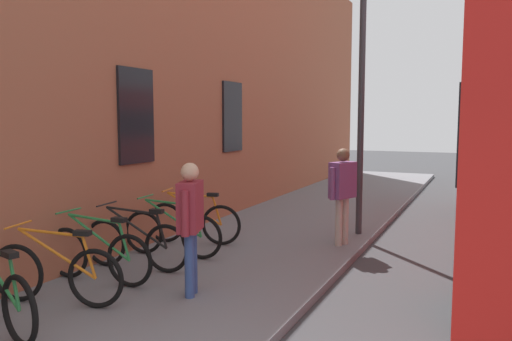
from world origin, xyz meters
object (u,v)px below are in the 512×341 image
Objects in this scene: bicycle_beside_lamp at (98,255)px; street_lamp at (362,75)px; bicycle_nearest_sign at (136,244)px; bicycle_under_window at (172,233)px; bicycle_mid_rack at (193,222)px; pedestrian_by_facade at (343,186)px; bicycle_by_door at (56,273)px; pedestrian_crossing_street at (190,215)px.

street_lamp reaches higher than bicycle_beside_lamp.
bicycle_nearest_sign and bicycle_under_window have the same top height.
bicycle_nearest_sign and bicycle_mid_rack have the same top height.
bicycle_beside_lamp is at bearing 144.07° from pedestrian_by_facade.
bicycle_mid_rack is at bearing -0.85° from bicycle_beside_lamp.
bicycle_beside_lamp is at bearing 173.16° from bicycle_nearest_sign.
bicycle_nearest_sign is 1.00× the size of bicycle_under_window.
bicycle_by_door is 0.98× the size of bicycle_under_window.
bicycle_mid_rack is 2.73m from pedestrian_by_facade.
bicycle_by_door and bicycle_nearest_sign have the same top height.
bicycle_mid_rack is (2.38, -0.04, 0.00)m from bicycle_beside_lamp.
bicycle_beside_lamp is (0.86, 0.13, -0.00)m from bicycle_by_door.
bicycle_beside_lamp is 4.27m from pedestrian_by_facade.
bicycle_beside_lamp is 2.38m from bicycle_mid_rack.
bicycle_by_door is 1.56m from bicycle_nearest_sign.
pedestrian_crossing_street reaches higher than bicycle_by_door.
bicycle_nearest_sign is 1.69m from bicycle_mid_rack.
bicycle_under_window is 1.03× the size of pedestrian_by_facade.
street_lamp is at bearing -33.47° from bicycle_nearest_sign.
pedestrian_crossing_street reaches higher than bicycle_nearest_sign.
pedestrian_by_facade is (2.72, -2.39, 0.66)m from bicycle_nearest_sign.
bicycle_mid_rack is (1.69, 0.05, 0.00)m from bicycle_nearest_sign.
pedestrian_crossing_street is at bearing -85.49° from bicycle_beside_lamp.
bicycle_nearest_sign is 5.20m from street_lamp.
pedestrian_crossing_street reaches higher than bicycle_beside_lamp.
pedestrian_by_facade is at bearing -17.72° from pedestrian_crossing_street.
bicycle_by_door is 1.00× the size of bicycle_mid_rack.
street_lamp reaches higher than bicycle_mid_rack.
bicycle_beside_lamp is at bearing 8.88° from bicycle_by_door.
bicycle_under_window is 0.34× the size of street_lamp.
bicycle_under_window is 4.60m from street_lamp.
bicycle_by_door is 0.98× the size of bicycle_nearest_sign.
bicycle_beside_lamp is 1.03× the size of pedestrian_by_facade.
pedestrian_crossing_street is at bearing -52.98° from bicycle_by_door.
bicycle_by_door is 0.34× the size of street_lamp.
street_lamp is (2.03, -2.50, 2.68)m from bicycle_mid_rack.
bicycle_nearest_sign is 0.34× the size of street_lamp.
pedestrian_crossing_street is 4.89m from street_lamp.
bicycle_by_door is 4.91m from pedestrian_by_facade.
bicycle_nearest_sign is 1.04× the size of pedestrian_crossing_street.
pedestrian_by_facade is (1.89, -2.30, 0.66)m from bicycle_under_window.
pedestrian_crossing_street is at bearing -113.68° from bicycle_nearest_sign.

